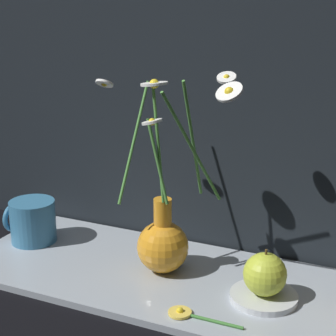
% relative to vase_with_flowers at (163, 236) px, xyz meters
% --- Properties ---
extents(ground_plane, '(6.00, 6.00, 0.00)m').
position_rel_vase_with_flowers_xyz_m(ground_plane, '(0.02, -0.01, -0.08)').
color(ground_plane, black).
extents(shelf, '(0.75, 0.29, 0.01)m').
position_rel_vase_with_flowers_xyz_m(shelf, '(0.02, -0.01, -0.07)').
color(shelf, '#9EA8B2').
rests_on(shelf, ground_plane).
extents(vase_with_flowers, '(0.28, 0.15, 0.35)m').
position_rel_vase_with_flowers_xyz_m(vase_with_flowers, '(0.00, 0.00, 0.00)').
color(vase_with_flowers, orange).
rests_on(vase_with_flowers, shelf).
extents(yellow_mug, '(0.10, 0.09, 0.08)m').
position_rel_vase_with_flowers_xyz_m(yellow_mug, '(-0.29, 0.01, -0.02)').
color(yellow_mug, teal).
rests_on(yellow_mug, shelf).
extents(saucer_plate, '(0.11, 0.11, 0.01)m').
position_rel_vase_with_flowers_xyz_m(saucer_plate, '(0.19, -0.02, -0.06)').
color(saucer_plate, silver).
rests_on(saucer_plate, shelf).
extents(orange_fruit, '(0.07, 0.07, 0.08)m').
position_rel_vase_with_flowers_xyz_m(orange_fruit, '(0.19, -0.02, -0.02)').
color(orange_fruit, '#B7C638').
rests_on(orange_fruit, saucer_plate).
extents(loose_daisy, '(0.12, 0.04, 0.01)m').
position_rel_vase_with_flowers_xyz_m(loose_daisy, '(0.10, -0.12, -0.06)').
color(loose_daisy, '#3D7A33').
rests_on(loose_daisy, shelf).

